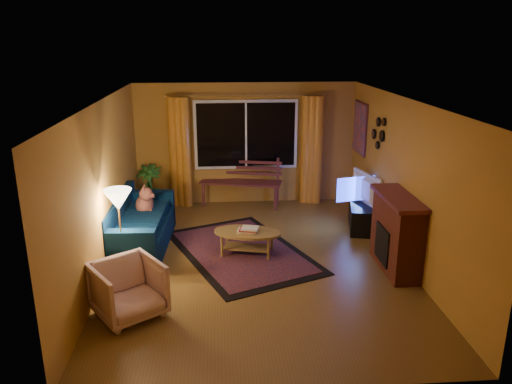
{
  "coord_description": "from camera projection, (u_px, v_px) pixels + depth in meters",
  "views": [
    {
      "loc": [
        -0.58,
        -7.11,
        3.37
      ],
      "look_at": [
        0.0,
        0.3,
        1.05
      ],
      "focal_mm": 35.0,
      "sensor_mm": 36.0,
      "label": 1
    }
  ],
  "objects": [
    {
      "name": "floor_lamp",
      "position": [
        121.0,
        234.0,
        7.17
      ],
      "size": [
        0.28,
        0.28,
        1.31
      ],
      "primitive_type": "cylinder",
      "rotation": [
        0.0,
        0.0,
        -0.38
      ],
      "color": "#BF8C3F",
      "rests_on": "ground"
    },
    {
      "name": "fireplace",
      "position": [
        397.0,
        235.0,
        7.42
      ],
      "size": [
        0.4,
        1.2,
        1.1
      ],
      "primitive_type": "cube",
      "color": "maroon",
      "rests_on": "ground"
    },
    {
      "name": "rug",
      "position": [
        241.0,
        251.0,
        8.17
      ],
      "size": [
        2.68,
        3.23,
        0.02
      ],
      "primitive_type": "cube",
      "rotation": [
        0.0,
        0.0,
        0.39
      ],
      "color": "maroon",
      "rests_on": "ground"
    },
    {
      "name": "painting",
      "position": [
        360.0,
        128.0,
        9.82
      ],
      "size": [
        0.04,
        0.76,
        0.96
      ],
      "primitive_type": "cube",
      "color": "#EB541D",
      "rests_on": "wall_right"
    },
    {
      "name": "floor",
      "position": [
        257.0,
        262.0,
        7.82
      ],
      "size": [
        4.5,
        6.0,
        0.02
      ],
      "primitive_type": "cube",
      "color": "brown",
      "rests_on": "ground"
    },
    {
      "name": "curtain_rod",
      "position": [
        246.0,
        96.0,
        9.9
      ],
      "size": [
        3.2,
        0.03,
        0.03
      ],
      "primitive_type": "cylinder",
      "rotation": [
        0.0,
        1.57,
        0.0
      ],
      "color": "#BF8C3F",
      "rests_on": "wall_back"
    },
    {
      "name": "bench",
      "position": [
        241.0,
        194.0,
        10.35
      ],
      "size": [
        1.73,
        0.86,
        0.5
      ],
      "primitive_type": "cube",
      "rotation": [
        0.0,
        0.0,
        -0.24
      ],
      "color": "#501F22",
      "rests_on": "ground"
    },
    {
      "name": "armchair",
      "position": [
        128.0,
        287.0,
        6.19
      ],
      "size": [
        1.04,
        1.03,
        0.79
      ],
      "primitive_type": "imported",
      "rotation": [
        0.0,
        0.0,
        0.6
      ],
      "color": "beige",
      "rests_on": "ground"
    },
    {
      "name": "sofa",
      "position": [
        138.0,
        223.0,
        8.2
      ],
      "size": [
        1.03,
        2.18,
        0.86
      ],
      "primitive_type": "cube",
      "rotation": [
        0.0,
        0.0,
        -0.05
      ],
      "color": "#031734",
      "rests_on": "ground"
    },
    {
      "name": "curtain_right",
      "position": [
        311.0,
        150.0,
        10.32
      ],
      "size": [
        0.36,
        0.36,
        2.24
      ],
      "primitive_type": "cylinder",
      "color": "orange",
      "rests_on": "ground"
    },
    {
      "name": "wall_back",
      "position": [
        246.0,
        144.0,
        10.31
      ],
      "size": [
        4.5,
        0.02,
        2.5
      ],
      "primitive_type": "cube",
      "color": "#BB8330",
      "rests_on": "ground"
    },
    {
      "name": "dog",
      "position": [
        144.0,
        201.0,
        8.6
      ],
      "size": [
        0.34,
        0.45,
        0.47
      ],
      "primitive_type": null,
      "rotation": [
        0.0,
        0.0,
        -0.07
      ],
      "color": "#995246",
      "rests_on": "sofa"
    },
    {
      "name": "coffee_table",
      "position": [
        247.0,
        243.0,
        8.03
      ],
      "size": [
        1.32,
        1.32,
        0.39
      ],
      "primitive_type": "cylinder",
      "rotation": [
        0.0,
        0.0,
        -0.25
      ],
      "color": "olive",
      "rests_on": "ground"
    },
    {
      "name": "mirror_cluster",
      "position": [
        378.0,
        131.0,
        8.68
      ],
      "size": [
        0.06,
        0.6,
        0.56
      ],
      "primitive_type": null,
      "color": "black",
      "rests_on": "wall_right"
    },
    {
      "name": "window",
      "position": [
        246.0,
        135.0,
        10.19
      ],
      "size": [
        2.0,
        0.02,
        1.3
      ],
      "primitive_type": "cube",
      "color": "black",
      "rests_on": "wall_back"
    },
    {
      "name": "television",
      "position": [
        362.0,
        189.0,
        9.01
      ],
      "size": [
        0.33,
        0.97,
        0.56
      ],
      "primitive_type": "imported",
      "rotation": [
        0.0,
        0.0,
        1.79
      ],
      "color": "black",
      "rests_on": "tv_console"
    },
    {
      "name": "potted_plant",
      "position": [
        149.0,
        187.0,
        10.09
      ],
      "size": [
        0.55,
        0.55,
        0.91
      ],
      "primitive_type": "imported",
      "rotation": [
        0.0,
        0.0,
        -0.09
      ],
      "color": "#235B1E",
      "rests_on": "ground"
    },
    {
      "name": "wall_left",
      "position": [
        103.0,
        189.0,
        7.28
      ],
      "size": [
        0.02,
        6.0,
        2.5
      ],
      "primitive_type": "cube",
      "color": "#BB8330",
      "rests_on": "ground"
    },
    {
      "name": "curtain_left",
      "position": [
        180.0,
        153.0,
        10.12
      ],
      "size": [
        0.36,
        0.36,
        2.24
      ],
      "primitive_type": "cylinder",
      "color": "orange",
      "rests_on": "ground"
    },
    {
      "name": "tv_console",
      "position": [
        360.0,
        215.0,
        9.16
      ],
      "size": [
        0.61,
        1.17,
        0.46
      ],
      "primitive_type": "cube",
      "rotation": [
        0.0,
        0.0,
        -0.22
      ],
      "color": "black",
      "rests_on": "ground"
    },
    {
      "name": "wall_right",
      "position": [
        405.0,
        182.0,
        7.61
      ],
      "size": [
        0.02,
        6.0,
        2.5
      ],
      "primitive_type": "cube",
      "color": "#BB8330",
      "rests_on": "ground"
    },
    {
      "name": "ceiling",
      "position": [
        258.0,
        100.0,
        7.07
      ],
      "size": [
        4.5,
        6.0,
        0.02
      ],
      "primitive_type": "cube",
      "color": "white",
      "rests_on": "ground"
    }
  ]
}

